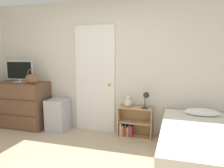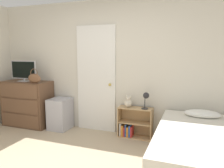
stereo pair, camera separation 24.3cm
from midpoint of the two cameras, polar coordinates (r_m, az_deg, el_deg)
wall_back at (r=4.27m, az=0.18°, el=4.39°), size 10.00×0.06×2.55m
door_closed at (r=4.31m, az=-2.55°, el=1.28°), size 0.81×0.09×2.08m
dresser at (r=4.99m, az=-19.89°, el=-4.78°), size 1.03×0.50×0.96m
tv at (r=4.90m, az=-20.79°, el=3.28°), size 0.62×0.16×0.43m
handbag at (r=4.55m, az=-18.22°, el=1.47°), size 0.29×0.10×0.29m
storage_bin at (r=4.60m, az=-11.90°, el=-7.64°), size 0.39×0.43×0.63m
bookshelf at (r=4.15m, az=7.22°, el=-10.46°), size 0.63×0.25×0.56m
teddy_bear at (r=4.05m, az=6.00°, el=-4.73°), size 0.14×0.14×0.22m
desk_lamp at (r=3.92m, az=10.61°, el=-3.41°), size 0.14×0.13×0.30m
bed at (r=3.26m, az=24.69°, el=-15.88°), size 1.22×1.97×0.67m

